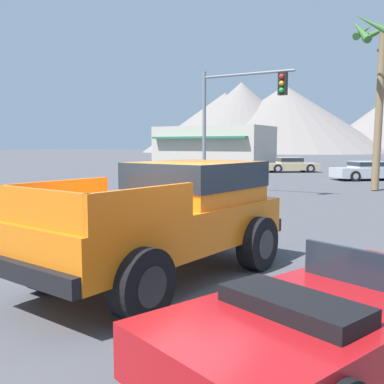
% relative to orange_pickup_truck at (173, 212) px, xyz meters
% --- Properties ---
extents(ground_plane, '(320.00, 320.00, 0.00)m').
position_rel_orange_pickup_truck_xyz_m(ground_plane, '(0.18, -0.78, -1.09)').
color(ground_plane, '#4C4C51').
extents(orange_pickup_truck, '(2.75, 5.23, 1.92)m').
position_rel_orange_pickup_truck_xyz_m(orange_pickup_truck, '(0.00, 0.00, 0.00)').
color(orange_pickup_truck, orange).
rests_on(orange_pickup_truck, ground_plane).
extents(red_convertible_car, '(3.10, 4.60, 1.08)m').
position_rel_orange_pickup_truck_xyz_m(red_convertible_car, '(3.07, -1.73, -0.66)').
color(red_convertible_car, '#B21419').
rests_on(red_convertible_car, ground_plane).
extents(parked_car_silver, '(4.64, 4.19, 1.18)m').
position_rel_orange_pickup_truck_xyz_m(parked_car_silver, '(-0.41, 23.49, -0.48)').
color(parked_car_silver, '#B7BABF').
rests_on(parked_car_silver, ground_plane).
extents(parked_car_tan, '(4.53, 3.97, 1.20)m').
position_rel_orange_pickup_truck_xyz_m(parked_car_tan, '(-7.17, 29.00, -0.47)').
color(parked_car_tan, tan).
rests_on(parked_car_tan, ground_plane).
extents(traffic_light_main, '(4.16, 0.38, 5.41)m').
position_rel_orange_pickup_truck_xyz_m(traffic_light_main, '(-3.98, 11.45, 2.73)').
color(traffic_light_main, slate).
rests_on(traffic_light_main, ground_plane).
extents(palm_tree_leaning, '(3.02, 2.99, 8.27)m').
position_rel_orange_pickup_truck_xyz_m(palm_tree_leaning, '(0.93, 16.82, 5.11)').
color(palm_tree_leaning, brown).
rests_on(palm_tree_leaning, ground_plane).
extents(storefront_building, '(11.13, 6.85, 4.00)m').
position_rel_orange_pickup_truck_xyz_m(storefront_building, '(-16.84, 34.39, 0.92)').
color(storefront_building, '#BCB2A3').
rests_on(storefront_building, ground_plane).
extents(distant_mountain_range, '(83.97, 58.93, 19.57)m').
position_rel_orange_pickup_truck_xyz_m(distant_mountain_range, '(-40.71, 115.68, 7.85)').
color(distant_mountain_range, gray).
rests_on(distant_mountain_range, ground_plane).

